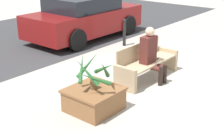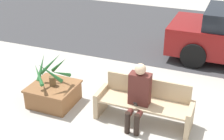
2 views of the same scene
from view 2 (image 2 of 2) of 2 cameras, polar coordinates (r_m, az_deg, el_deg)
ground_plane at (r=5.89m, az=6.94°, el=-11.46°), size 30.00×30.00×0.00m
road_surface at (r=10.97m, az=15.31°, el=6.32°), size 20.00×6.00×0.01m
bench at (r=6.02m, az=5.93°, el=-5.99°), size 1.85×0.57×0.81m
person_seated at (r=5.74m, az=4.87°, el=-4.29°), size 0.39×0.57×1.25m
planter_box at (r=6.69m, az=-10.61°, el=-4.24°), size 0.94×0.90×0.43m
potted_plant at (r=6.44m, az=-11.18°, el=-0.19°), size 0.75×0.77×0.62m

